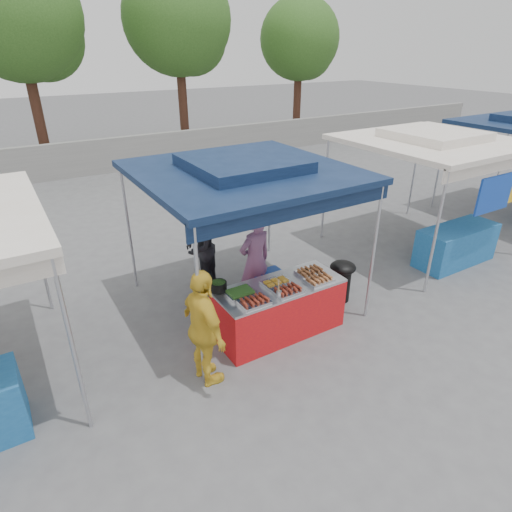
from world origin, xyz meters
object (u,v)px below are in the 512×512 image
vendor_woman (255,261)px  helper_man (199,247)px  wok_burner (342,278)px  customer_person (204,329)px  vendor_table (279,309)px  cooking_pot (218,286)px

vendor_woman → helper_man: vendor_woman is taller
wok_burner → customer_person: customer_person is taller
vendor_woman → helper_man: (-0.53, 1.11, -0.06)m
vendor_table → customer_person: size_ratio=1.19×
vendor_woman → wok_burner: bearing=148.5°
wok_burner → helper_man: size_ratio=0.47×
cooking_pot → customer_person: size_ratio=0.15×
vendor_table → wok_burner: bearing=8.3°
vendor_table → customer_person: (-1.46, -0.40, 0.41)m
customer_person → wok_burner: bearing=-81.1°
cooking_pot → vendor_woman: bearing=28.9°
wok_burner → vendor_woman: bearing=141.5°
vendor_table → cooking_pot: cooking_pot is taller
vendor_table → wok_burner: (1.48, 0.22, 0.03)m
vendor_table → vendor_woman: size_ratio=1.16×
vendor_table → wok_burner: vendor_table is taller
cooking_pot → helper_man: (0.43, 1.63, -0.12)m
helper_man → customer_person: 2.59m
cooking_pot → wok_burner: 2.39m
vendor_table → wok_burner: 1.49m
helper_man → customer_person: (-1.02, -2.38, 0.03)m
cooking_pot → vendor_woman: (0.95, 0.53, -0.06)m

